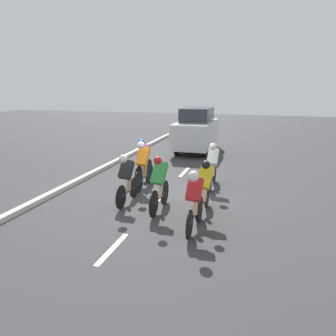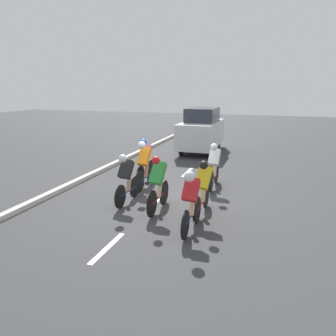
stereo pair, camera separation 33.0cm
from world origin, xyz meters
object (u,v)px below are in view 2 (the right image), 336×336
at_px(cyclist_black, 126,177).
at_px(cyclist_yellow, 203,186).
at_px(cyclist_green, 158,182).
at_px(cyclist_orange, 145,163).
at_px(cyclist_white, 214,165).
at_px(cyclist_red, 191,198).
at_px(cyclist_pink, 145,158).
at_px(support_car, 201,130).

xyz_separation_m(cyclist_black, cyclist_yellow, (-2.22, 0.25, 0.02)).
relative_size(cyclist_green, cyclist_orange, 0.96).
height_order(cyclist_white, cyclist_red, cyclist_white).
bearing_deg(cyclist_pink, cyclist_orange, 110.51).
relative_size(cyclist_white, support_car, 0.44).
relative_size(cyclist_pink, cyclist_green, 1.02).
xyz_separation_m(cyclist_white, cyclist_green, (1.02, 2.46, 0.01)).
relative_size(cyclist_yellow, cyclist_red, 1.01).
relative_size(cyclist_white, cyclist_orange, 0.97).
bearing_deg(support_car, cyclist_pink, 83.08).
distance_m(cyclist_green, support_car, 8.39).
bearing_deg(cyclist_green, support_car, -85.16).
bearing_deg(cyclist_orange, cyclist_green, 121.76).
xyz_separation_m(cyclist_pink, cyclist_green, (-1.40, 2.61, -0.01)).
distance_m(cyclist_pink, cyclist_white, 2.43).
xyz_separation_m(cyclist_black, cyclist_white, (-2.07, -2.15, 0.02)).
bearing_deg(cyclist_green, cyclist_orange, -58.24).
bearing_deg(support_car, cyclist_yellow, 102.81).
xyz_separation_m(cyclist_black, cyclist_green, (-1.04, 0.30, 0.03)).
xyz_separation_m(cyclist_green, support_car, (0.71, -8.36, 0.29)).
xyz_separation_m(cyclist_white, cyclist_red, (-0.09, 3.38, 0.00)).
distance_m(cyclist_yellow, support_car, 8.52).
xyz_separation_m(cyclist_orange, support_car, (-0.38, -6.60, 0.25)).
bearing_deg(cyclist_black, cyclist_orange, -88.32).
bearing_deg(cyclist_pink, cyclist_black, 98.94).
height_order(cyclist_green, cyclist_orange, cyclist_orange).
height_order(cyclist_orange, cyclist_red, cyclist_orange).
height_order(cyclist_green, cyclist_yellow, cyclist_green).
distance_m(cyclist_pink, support_car, 5.80).
relative_size(cyclist_white, cyclist_red, 1.01).
relative_size(cyclist_black, cyclist_red, 0.97).
bearing_deg(cyclist_black, cyclist_white, -133.85).
bearing_deg(cyclist_yellow, cyclist_green, 2.70).
height_order(cyclist_white, support_car, support_car).
bearing_deg(cyclist_green, cyclist_red, 140.28).
bearing_deg(cyclist_white, cyclist_yellow, 93.72).
height_order(cyclist_white, cyclist_green, cyclist_green).
xyz_separation_m(cyclist_green, cyclist_red, (-1.12, 0.93, -0.01)).
relative_size(cyclist_white, cyclist_yellow, 1.00).
bearing_deg(cyclist_green, cyclist_pink, -61.69).
bearing_deg(cyclist_yellow, support_car, -77.19).
bearing_deg(cyclist_red, support_car, -78.89).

